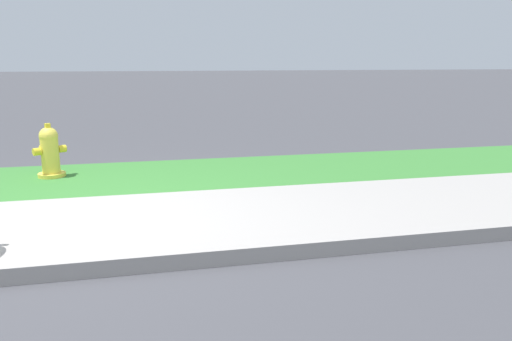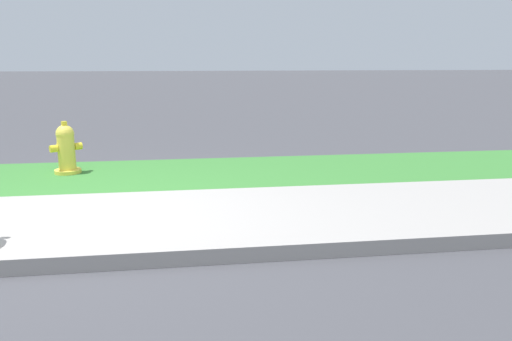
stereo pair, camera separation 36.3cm
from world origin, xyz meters
The scene contains 5 objects.
ground_plane centered at (0.00, 0.00, 0.00)m, with size 120.00×120.00×0.00m, color #424247.
sidewalk_pavement centered at (0.00, 0.00, 0.01)m, with size 18.00×1.90×0.01m, color #9E9993.
grass_verge centered at (0.00, 1.84, 0.00)m, with size 18.00×1.79×0.01m, color #387A33.
street_curb centered at (0.00, -1.03, 0.06)m, with size 18.00×0.16×0.12m, color #9E9993.
fire_hydrant_mid_block centered at (-0.46, 2.05, 0.31)m, with size 0.38×0.37×0.66m.
Camera 1 is at (0.66, -4.30, 1.40)m, focal length 35.00 mm.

